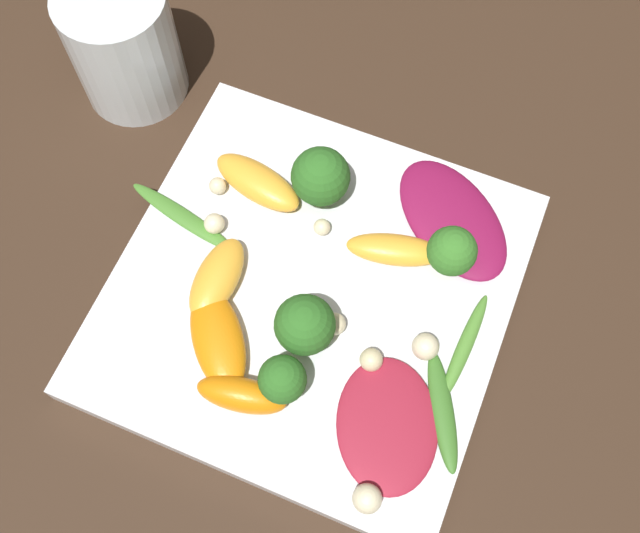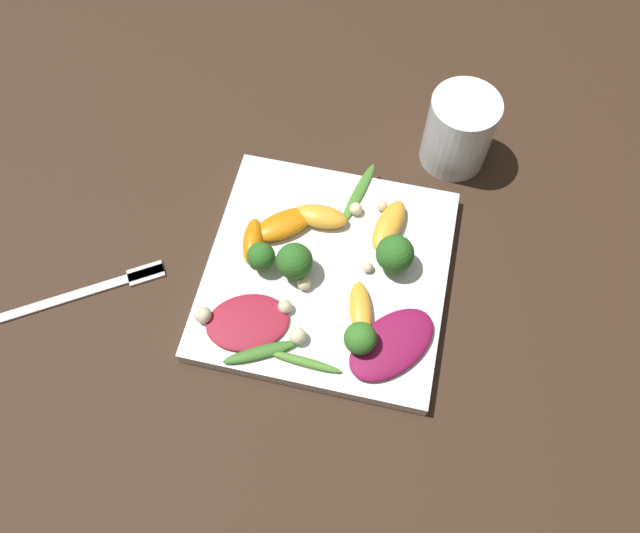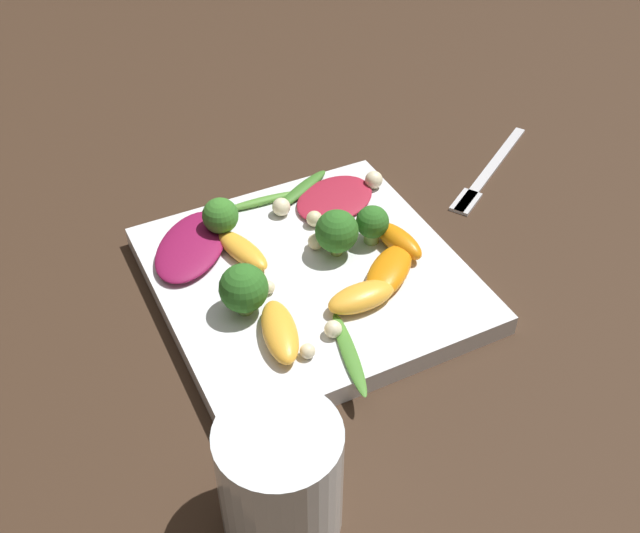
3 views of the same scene
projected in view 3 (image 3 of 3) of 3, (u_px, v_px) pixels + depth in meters
The scene contains 25 objects.
ground_plane at pixel (309, 286), 0.70m from camera, with size 2.40×2.40×0.00m, color #382619.
plate at pixel (309, 278), 0.69m from camera, with size 0.27×0.27×0.02m.
drinking_glass at pixel (280, 479), 0.49m from camera, with size 0.08×0.08×0.10m.
fork at pixel (484, 176), 0.83m from camera, with size 0.17×0.11×0.01m.
radicchio_leaf_0 at pixel (335, 199), 0.76m from camera, with size 0.11×0.10×0.01m.
radicchio_leaf_1 at pixel (192, 246), 0.70m from camera, with size 0.11×0.12×0.01m.
orange_segment_0 at pixel (389, 271), 0.67m from camera, with size 0.08×0.07×0.02m.
orange_segment_1 at pixel (399, 241), 0.70m from camera, with size 0.03×0.06×0.02m.
orange_segment_2 at pixel (280, 332), 0.62m from camera, with size 0.04×0.08×0.02m.
orange_segment_3 at pixel (242, 250), 0.69m from camera, with size 0.04×0.07×0.02m.
orange_segment_4 at pixel (361, 297), 0.65m from camera, with size 0.06×0.03×0.02m.
broccoli_floret_0 at pixel (337, 232), 0.69m from camera, with size 0.04×0.04×0.05m.
broccoli_floret_1 at pixel (220, 217), 0.71m from camera, with size 0.03×0.03×0.04m.
broccoli_floret_2 at pixel (372, 223), 0.70m from camera, with size 0.03×0.03×0.04m.
broccoli_floret_3 at pixel (244, 289), 0.63m from camera, with size 0.04×0.04×0.05m.
arugula_sprig_0 at pixel (349, 353), 0.61m from camera, with size 0.03×0.09×0.00m.
arugula_sprig_1 at pixel (302, 189), 0.77m from camera, with size 0.08×0.05×0.01m.
arugula_sprig_2 at pixel (262, 201), 0.76m from camera, with size 0.08×0.01×0.01m.
macadamia_nut_0 at pixel (268, 287), 0.66m from camera, with size 0.01×0.01×0.01m.
macadamia_nut_1 at pixel (314, 219), 0.73m from camera, with size 0.02×0.02×0.02m.
macadamia_nut_2 at pixel (281, 207), 0.74m from camera, with size 0.02×0.02×0.02m.
macadamia_nut_3 at pixel (333, 329), 0.62m from camera, with size 0.02×0.02×0.02m.
macadamia_nut_4 at pixel (308, 351), 0.60m from camera, with size 0.01×0.01×0.01m.
macadamia_nut_5 at pixel (374, 180), 0.78m from camera, with size 0.02×0.02×0.02m.
macadamia_nut_6 at pixel (316, 242), 0.70m from camera, with size 0.02×0.02×0.02m.
Camera 3 is at (0.22, 0.46, 0.48)m, focal length 42.00 mm.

